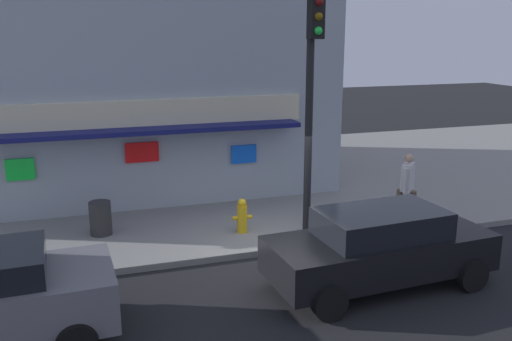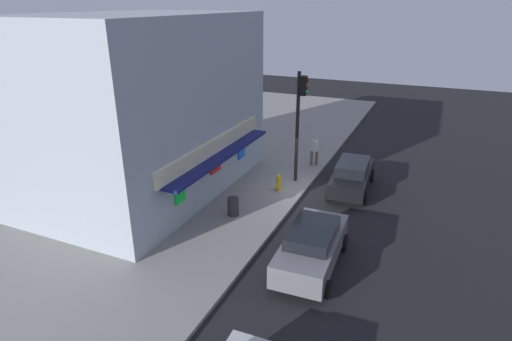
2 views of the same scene
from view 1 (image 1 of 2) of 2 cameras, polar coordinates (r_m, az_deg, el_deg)
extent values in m
plane|color=black|center=(12.57, 2.69, -8.63)|extent=(65.60, 65.60, 0.00)
cube|color=gray|center=(18.04, -4.06, -1.20)|extent=(43.73, 12.14, 0.15)
cube|color=#9EA8B2|center=(18.19, -13.69, 12.14)|extent=(11.82, 7.19, 8.35)
cube|color=beige|center=(14.68, -12.19, 5.75)|extent=(8.99, 0.16, 0.70)
cube|color=navy|center=(14.39, -11.96, 4.03)|extent=(8.51, 0.90, 0.12)
cube|color=#19E53F|center=(14.94, -23.15, 0.11)|extent=(0.68, 0.08, 0.55)
cube|color=red|center=(14.89, -11.69, 1.87)|extent=(0.88, 0.08, 0.53)
cube|color=blue|center=(15.47, -1.28, 1.71)|extent=(0.72, 0.08, 0.51)
cylinder|color=black|center=(12.87, 5.49, 5.78)|extent=(0.18, 0.18, 5.70)
cube|color=black|center=(12.50, 6.20, 15.52)|extent=(0.32, 0.28, 0.95)
sphere|color=maroon|center=(12.38, 6.53, 16.91)|extent=(0.18, 0.18, 0.18)
sphere|color=brown|center=(12.37, 6.49, 15.52)|extent=(0.18, 0.18, 0.18)
sphere|color=#1ED83F|center=(12.36, 6.45, 14.13)|extent=(0.18, 0.18, 0.18)
cylinder|color=gold|center=(13.32, -1.44, -5.01)|extent=(0.24, 0.24, 0.68)
sphere|color=gold|center=(13.19, -1.45, -3.35)|extent=(0.20, 0.20, 0.20)
cylinder|color=gold|center=(13.26, -2.19, -4.95)|extent=(0.12, 0.10, 0.10)
cylinder|color=gold|center=(13.36, -0.70, -4.79)|extent=(0.12, 0.10, 0.10)
cylinder|color=#2D2D2D|center=(13.67, -15.76, -4.75)|extent=(0.52, 0.52, 0.81)
cylinder|color=brown|center=(14.47, 14.53, -3.51)|extent=(0.23, 0.23, 0.86)
cylinder|color=brown|center=(14.40, 15.83, -3.67)|extent=(0.23, 0.23, 0.86)
cube|color=silver|center=(14.22, 15.38, -0.65)|extent=(0.50, 0.50, 0.67)
sphere|color=tan|center=(14.11, 15.51, 1.22)|extent=(0.22, 0.22, 0.22)
cylinder|color=silver|center=(13.99, 15.15, -1.03)|extent=(0.14, 0.14, 0.61)
cylinder|color=silver|center=(14.48, 15.59, -0.54)|extent=(0.14, 0.14, 0.61)
cube|color=black|center=(11.13, 12.62, -8.30)|extent=(4.53, 1.97, 0.72)
cube|color=black|center=(10.92, 12.80, -5.31)|extent=(2.47, 1.57, 0.51)
cylinder|color=black|center=(12.77, 16.26, -7.29)|extent=(0.65, 0.26, 0.64)
cylinder|color=black|center=(11.58, 21.42, -10.02)|extent=(0.65, 0.26, 0.64)
cylinder|color=black|center=(11.25, 3.38, -9.72)|extent=(0.65, 0.26, 0.64)
cylinder|color=black|center=(9.88, 7.60, -13.42)|extent=(0.65, 0.26, 0.64)
cylinder|color=black|center=(10.71, -18.45, -11.77)|extent=(0.65, 0.25, 0.64)
camera|label=2|loc=(16.01, -91.61, 14.84)|focal=29.56mm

